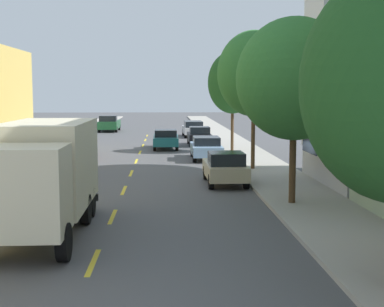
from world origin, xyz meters
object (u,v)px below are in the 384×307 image
(parked_pickup_forest, at_px, (109,124))
(parked_wagon_silver, at_px, (193,128))
(street_tree_second, at_px, (294,79))
(parked_hatchback_black, at_px, (199,136))
(street_tree_farthest, at_px, (233,83))
(street_tree_third, at_px, (254,74))
(parked_hatchback_champagne, at_px, (225,168))
(parked_sedan_burgundy, at_px, (38,162))
(moving_teal_sedan, at_px, (166,139))
(delivery_box_truck, at_px, (43,171))
(parked_pickup_orange, at_px, (67,145))
(parked_sedan_sky, at_px, (206,147))

(parked_pickup_forest, height_order, parked_wagon_silver, parked_pickup_forest)
(street_tree_second, xyz_separation_m, parked_hatchback_black, (-1.96, 23.45, -3.87))
(street_tree_farthest, bearing_deg, street_tree_third, -90.00)
(street_tree_farthest, xyz_separation_m, parked_wagon_silver, (-2.03, 13.78, -4.03))
(parked_wagon_silver, bearing_deg, parked_hatchback_champagne, -89.75)
(parked_sedan_burgundy, xyz_separation_m, moving_teal_sedan, (6.28, 13.44, 0.00))
(parked_pickup_forest, bearing_deg, parked_hatchback_black, -61.76)
(delivery_box_truck, bearing_deg, parked_hatchback_black, 76.95)
(parked_hatchback_champagne, relative_size, parked_wagon_silver, 0.85)
(delivery_box_truck, xyz_separation_m, parked_hatchback_black, (6.24, 26.92, -1.10))
(parked_hatchback_champagne, distance_m, parked_sedan_burgundy, 9.34)
(street_tree_second, relative_size, parked_pickup_orange, 1.25)
(parked_hatchback_black, xyz_separation_m, parked_sedan_sky, (-0.13, -9.14, -0.01))
(street_tree_farthest, relative_size, parked_pickup_forest, 1.29)
(street_tree_second, height_order, delivery_box_truck, street_tree_second)
(street_tree_second, bearing_deg, parked_pickup_orange, 125.29)
(street_tree_second, xyz_separation_m, street_tree_farthest, (0.00, 18.16, 0.20))
(parked_hatchback_black, bearing_deg, street_tree_second, -85.21)
(street_tree_third, relative_size, parked_pickup_forest, 1.36)
(parked_pickup_forest, distance_m, parked_wagon_silver, 11.55)
(parked_sedan_sky, bearing_deg, parked_pickup_forest, 108.67)
(parked_hatchback_champagne, height_order, parked_sedan_burgundy, parked_hatchback_champagne)
(parked_pickup_forest, bearing_deg, parked_sedan_sky, -71.33)
(street_tree_farthest, relative_size, parked_sedan_burgundy, 1.51)
(delivery_box_truck, height_order, parked_sedan_sky, delivery_box_truck)
(street_tree_farthest, distance_m, parked_sedan_burgundy, 15.72)
(parked_hatchback_champagne, bearing_deg, parked_pickup_orange, 130.75)
(delivery_box_truck, xyz_separation_m, parked_pickup_forest, (-2.45, 43.10, -1.03))
(parked_sedan_sky, bearing_deg, parked_hatchback_black, 89.17)
(delivery_box_truck, bearing_deg, street_tree_second, 22.88)
(street_tree_second, bearing_deg, parked_wagon_silver, 93.64)
(street_tree_farthest, distance_m, parked_pickup_forest, 24.30)
(delivery_box_truck, distance_m, parked_sedan_burgundy, 11.41)
(street_tree_third, xyz_separation_m, moving_teal_sedan, (-4.60, 11.93, -4.38))
(parked_wagon_silver, bearing_deg, street_tree_second, -86.36)
(parked_sedan_sky, distance_m, parked_wagon_silver, 17.63)
(parked_hatchback_champagne, bearing_deg, street_tree_third, 65.05)
(parked_hatchback_champagne, height_order, parked_wagon_silver, same)
(street_tree_farthest, bearing_deg, parked_sedan_burgundy, -135.78)
(parked_hatchback_champagne, height_order, parked_pickup_forest, parked_pickup_forest)
(street_tree_third, height_order, delivery_box_truck, street_tree_third)
(parked_hatchback_black, distance_m, parked_pickup_forest, 18.37)
(street_tree_farthest, xyz_separation_m, moving_teal_sedan, (-4.60, 2.85, -4.08))
(street_tree_farthest, relative_size, parked_hatchback_champagne, 1.70)
(parked_sedan_burgundy, relative_size, parked_wagon_silver, 0.95)
(parked_hatchback_champagne, relative_size, parked_sedan_burgundy, 0.89)
(moving_teal_sedan, bearing_deg, street_tree_third, -68.92)
(parked_pickup_forest, bearing_deg, street_tree_third, -70.78)
(parked_pickup_forest, distance_m, parked_sedan_burgundy, 32.06)
(street_tree_second, distance_m, parked_wagon_silver, 32.23)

